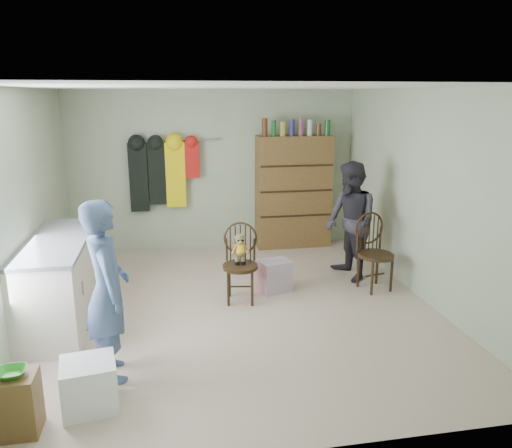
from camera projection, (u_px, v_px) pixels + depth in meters
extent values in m
plane|color=beige|center=(238.00, 307.00, 5.87)|extent=(5.00, 5.00, 0.00)
plane|color=#B0BC9E|center=(215.00, 171.00, 7.93)|extent=(4.50, 0.00, 4.50)
plane|color=#B0BC9E|center=(22.00, 212.00, 5.16)|extent=(0.00, 5.00, 5.00)
plane|color=#B0BC9E|center=(424.00, 196.00, 5.94)|extent=(0.00, 5.00, 5.00)
plane|color=white|center=(236.00, 87.00, 5.23)|extent=(5.00, 5.00, 0.00)
cube|color=silver|center=(60.00, 282.00, 5.41)|extent=(0.60, 1.80, 0.90)
cube|color=slate|center=(56.00, 241.00, 5.29)|extent=(0.64, 1.86, 0.04)
cylinder|color=#99999E|center=(83.00, 288.00, 5.02)|extent=(0.02, 0.02, 0.14)
cylinder|color=#99999E|center=(95.00, 260.00, 5.87)|extent=(0.02, 0.02, 0.14)
cube|color=brown|center=(15.00, 404.00, 3.64)|extent=(0.33, 0.28, 0.47)
imported|color=green|center=(11.00, 373.00, 3.57)|extent=(0.21, 0.21, 0.05)
cube|color=white|center=(89.00, 385.00, 3.95)|extent=(0.47, 0.46, 0.40)
cylinder|color=#362312|center=(240.00, 267.00, 5.93)|extent=(0.49, 0.49, 0.04)
cylinder|color=#362312|center=(228.00, 289.00, 5.85)|extent=(0.03, 0.03, 0.42)
cylinder|color=#362312|center=(252.00, 289.00, 5.86)|extent=(0.03, 0.03, 0.42)
cylinder|color=#362312|center=(229.00, 280.00, 6.13)|extent=(0.03, 0.03, 0.42)
cylinder|color=#362312|center=(252.00, 280.00, 6.14)|extent=(0.03, 0.03, 0.42)
torus|color=#362312|center=(240.00, 238.00, 6.02)|extent=(0.41, 0.10, 0.41)
cylinder|color=#362312|center=(227.00, 250.00, 6.04)|extent=(0.03, 0.03, 0.28)
cylinder|color=#362312|center=(254.00, 250.00, 6.05)|extent=(0.03, 0.03, 0.28)
cylinder|color=yellow|center=(240.00, 249.00, 5.90)|extent=(0.12, 0.12, 0.11)
cylinder|color=#475128|center=(240.00, 258.00, 5.92)|extent=(0.07, 0.07, 0.17)
sphere|color=#9E7042|center=(240.00, 240.00, 5.87)|extent=(0.10, 0.10, 0.10)
cylinder|color=#475128|center=(240.00, 236.00, 5.86)|extent=(0.09, 0.09, 0.04)
cube|color=black|center=(240.00, 241.00, 5.82)|extent=(0.08, 0.01, 0.02)
cylinder|color=#362312|center=(376.00, 255.00, 6.29)|extent=(0.52, 0.52, 0.04)
cylinder|color=#362312|center=(372.00, 278.00, 6.17)|extent=(0.03, 0.03, 0.44)
cylinder|color=#362312|center=(391.00, 275.00, 6.28)|extent=(0.03, 0.03, 0.44)
cylinder|color=#362312|center=(358.00, 271.00, 6.44)|extent=(0.03, 0.03, 0.44)
cylinder|color=#362312|center=(377.00, 268.00, 6.55)|extent=(0.03, 0.03, 0.44)
torus|color=#362312|center=(369.00, 228.00, 6.37)|extent=(0.42, 0.12, 0.42)
cylinder|color=#362312|center=(358.00, 241.00, 6.33)|extent=(0.03, 0.03, 0.29)
cylinder|color=#362312|center=(380.00, 238.00, 6.46)|extent=(0.03, 0.03, 0.29)
cube|color=#E5727C|center=(275.00, 276.00, 6.32)|extent=(0.44, 0.38, 0.40)
imported|color=#465A82|center=(107.00, 291.00, 4.27)|extent=(0.52, 0.66, 1.60)
imported|color=#2D2B33|center=(351.00, 222.00, 6.61)|extent=(0.71, 0.85, 1.59)
cube|color=brown|center=(294.00, 192.00, 8.04)|extent=(1.20, 0.38, 1.80)
cube|color=#362312|center=(296.00, 216.00, 7.95)|extent=(1.16, 0.02, 0.03)
cube|color=#362312|center=(297.00, 191.00, 7.85)|extent=(1.16, 0.02, 0.03)
cube|color=#362312|center=(297.00, 166.00, 7.75)|extent=(1.16, 0.02, 0.03)
cylinder|color=#592D14|center=(265.00, 127.00, 7.60)|extent=(0.09, 0.09, 0.28)
cylinder|color=#19591E|center=(274.00, 128.00, 7.63)|extent=(0.07, 0.07, 0.24)
cylinder|color=#A59933|center=(283.00, 129.00, 7.66)|extent=(0.09, 0.09, 0.22)
cylinder|color=navy|center=(292.00, 128.00, 7.68)|extent=(0.08, 0.08, 0.26)
cylinder|color=#8C3F59|center=(301.00, 127.00, 7.70)|extent=(0.07, 0.07, 0.27)
cylinder|color=#B2B2B7|center=(310.00, 128.00, 7.73)|extent=(0.08, 0.08, 0.25)
cylinder|color=#592D14|center=(319.00, 130.00, 7.76)|extent=(0.08, 0.08, 0.19)
cylinder|color=#19591E|center=(327.00, 128.00, 7.78)|extent=(0.09, 0.09, 0.24)
cylinder|color=#99999E|center=(188.00, 140.00, 7.68)|extent=(1.00, 0.02, 0.02)
cube|color=black|center=(139.00, 177.00, 7.62)|extent=(0.28, 0.10, 1.05)
cube|color=black|center=(157.00, 174.00, 7.66)|extent=(0.26, 0.10, 0.95)
cube|color=yellow|center=(176.00, 175.00, 7.71)|extent=(0.30, 0.10, 1.00)
cube|color=red|center=(192.00, 160.00, 7.70)|extent=(0.22, 0.10, 0.55)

